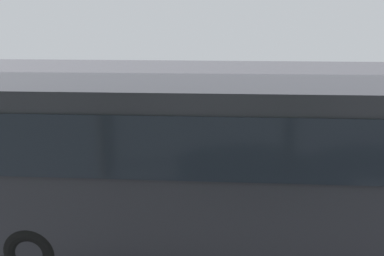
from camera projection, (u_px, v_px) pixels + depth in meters
ground_plane at (210, 159)px, 12.29m from camera, size 80.00×80.00×0.00m
tour_bus at (244, 168)px, 6.92m from camera, size 10.44×2.78×3.25m
spectator_far_left at (344, 155)px, 9.68m from camera, size 0.58×0.37×1.65m
spectator_left at (298, 150)px, 9.70m from camera, size 0.58×0.37×1.82m
spectator_centre at (263, 150)px, 9.85m from camera, size 0.58×0.34×1.76m
spectator_right at (216, 152)px, 9.73m from camera, size 0.58×0.37×1.77m
spectator_far_right at (178, 149)px, 10.05m from camera, size 0.58×0.34×1.73m
parked_motorcycle_silver at (287, 182)px, 9.23m from camera, size 2.05×0.58×0.99m
stunt_motorcycle at (105, 111)px, 14.92m from camera, size 2.04×0.75×1.59m
traffic_cone at (146, 130)px, 14.67m from camera, size 0.34×0.34×0.63m
bay_line_a at (342, 147)px, 13.57m from camera, size 0.26×4.80×0.01m
bay_line_b at (267, 145)px, 13.81m from camera, size 0.25×4.34×0.01m
bay_line_c at (194, 143)px, 14.05m from camera, size 0.24×4.01×0.01m
bay_line_d at (123, 141)px, 14.28m from camera, size 0.25×4.41×0.01m
bay_line_e at (55, 139)px, 14.52m from camera, size 0.24×4.00×0.01m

